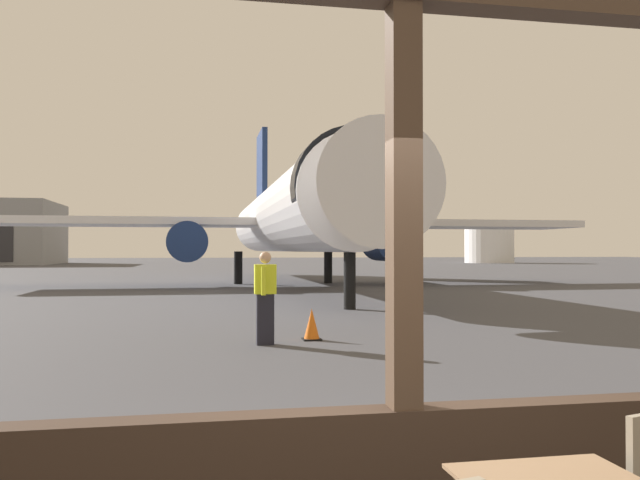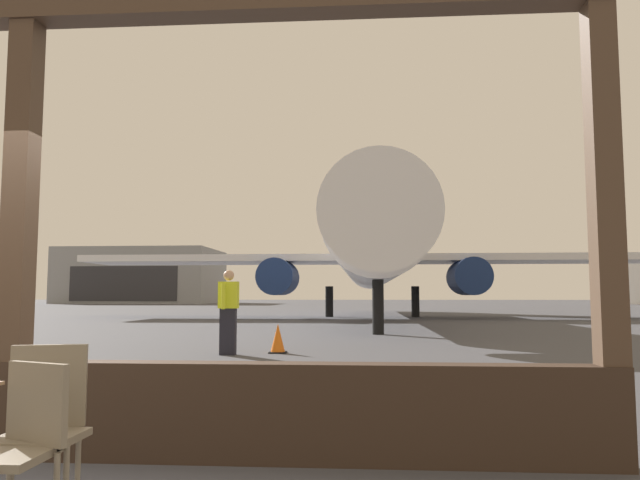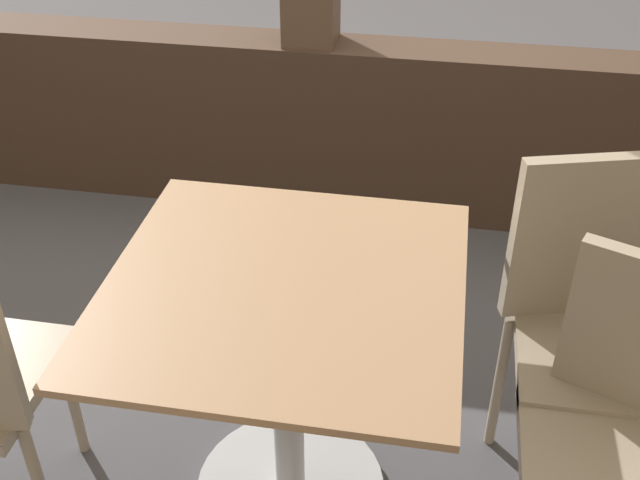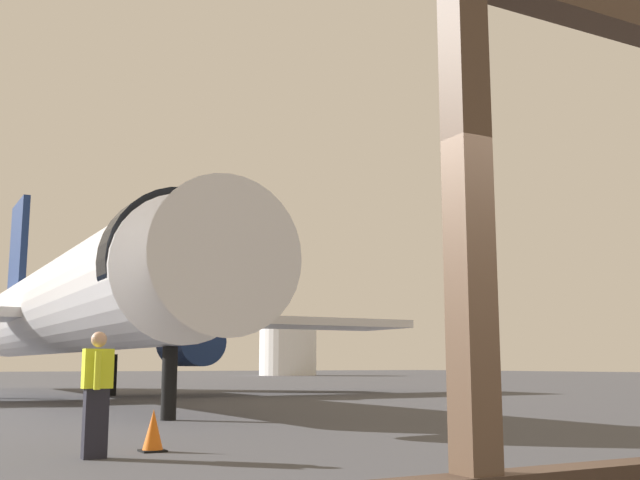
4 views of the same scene
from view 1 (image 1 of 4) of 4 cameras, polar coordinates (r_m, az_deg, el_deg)
ground_plane at (r=44.17m, az=-8.97°, el=-3.19°), size 220.00×220.00×0.00m
window_frame at (r=4.36m, az=7.44°, el=-7.82°), size 9.12×0.24×3.65m
airplane at (r=31.95m, az=-2.68°, el=2.09°), size 31.25×32.96×10.22m
ground_crew_worker at (r=12.13m, az=-4.87°, el=-5.00°), size 0.40×0.56×1.74m
traffic_cone at (r=12.79m, az=-0.74°, el=-7.53°), size 0.36×0.36×0.62m
fuel_storage_tank at (r=93.50m, az=14.73°, el=-0.31°), size 6.78×6.78×5.42m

